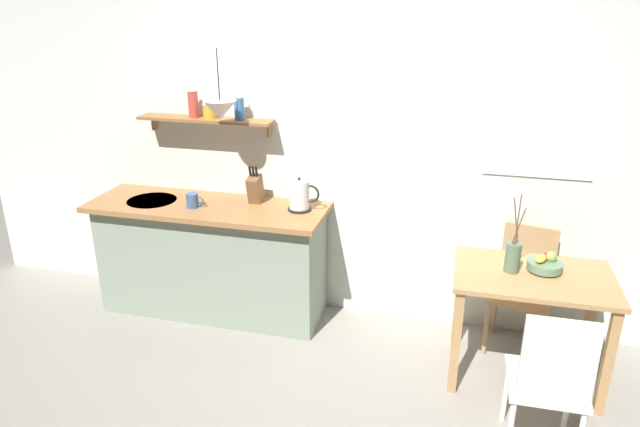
# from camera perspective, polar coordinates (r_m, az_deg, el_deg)

# --- Properties ---
(ground_plane) EXTENTS (14.00, 14.00, 0.00)m
(ground_plane) POSITION_cam_1_polar(r_m,az_deg,el_deg) (4.29, 0.47, -13.23)
(ground_plane) COLOR gray
(back_wall) EXTENTS (6.80, 0.11, 2.70)m
(back_wall) POSITION_cam_1_polar(r_m,az_deg,el_deg) (4.28, 5.33, 6.51)
(back_wall) COLOR silver
(back_wall) RESTS_ON ground_plane
(kitchen_counter) EXTENTS (1.83, 0.63, 0.92)m
(kitchen_counter) POSITION_cam_1_polar(r_m,az_deg,el_deg) (4.63, -10.68, -4.31)
(kitchen_counter) COLOR gray
(kitchen_counter) RESTS_ON ground_plane
(wall_shelf) EXTENTS (1.06, 0.20, 0.34)m
(wall_shelf) POSITION_cam_1_polar(r_m,az_deg,el_deg) (4.45, -11.05, 9.62)
(wall_shelf) COLOR brown
(dining_table) EXTENTS (0.98, 0.66, 0.76)m
(dining_table) POSITION_cam_1_polar(r_m,az_deg,el_deg) (3.94, 20.26, -7.39)
(dining_table) COLOR tan
(dining_table) RESTS_ON ground_plane
(dining_chair_near) EXTENTS (0.41, 0.42, 0.95)m
(dining_chair_near) POSITION_cam_1_polar(r_m,az_deg,el_deg) (3.36, 21.88, -15.10)
(dining_chair_near) COLOR white
(dining_chair_near) RESTS_ON ground_plane
(dining_chair_far) EXTENTS (0.49, 0.47, 0.90)m
(dining_chair_far) POSITION_cam_1_polar(r_m,az_deg,el_deg) (4.34, 19.54, -6.51)
(dining_chair_far) COLOR tan
(dining_chair_far) RESTS_ON ground_plane
(fruit_bowl) EXTENTS (0.22, 0.22, 0.12)m
(fruit_bowl) POSITION_cam_1_polar(r_m,az_deg,el_deg) (3.93, 21.46, -4.66)
(fruit_bowl) COLOR slate
(fruit_bowl) RESTS_ON dining_table
(twig_vase) EXTENTS (0.10, 0.10, 0.52)m
(twig_vase) POSITION_cam_1_polar(r_m,az_deg,el_deg) (3.83, 18.61, -4.06)
(twig_vase) COLOR #567056
(twig_vase) RESTS_ON dining_table
(electric_kettle) EXTENTS (0.26, 0.17, 0.25)m
(electric_kettle) POSITION_cam_1_polar(r_m,az_deg,el_deg) (4.20, -2.02, 1.80)
(electric_kettle) COLOR black
(electric_kettle) RESTS_ON kitchen_counter
(knife_block) EXTENTS (0.09, 0.17, 0.30)m
(knife_block) POSITION_cam_1_polar(r_m,az_deg,el_deg) (4.38, -6.46, 2.53)
(knife_block) COLOR brown
(knife_block) RESTS_ON kitchen_counter
(coffee_mug_by_sink) EXTENTS (0.13, 0.09, 0.11)m
(coffee_mug_by_sink) POSITION_cam_1_polar(r_m,az_deg,el_deg) (4.38, -12.52, 1.28)
(coffee_mug_by_sink) COLOR #3D5B89
(coffee_mug_by_sink) RESTS_ON kitchen_counter
(pendant_lamp) EXTENTS (0.24, 0.24, 0.49)m
(pendant_lamp) POSITION_cam_1_polar(r_m,az_deg,el_deg) (4.14, -9.88, 10.12)
(pendant_lamp) COLOR black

